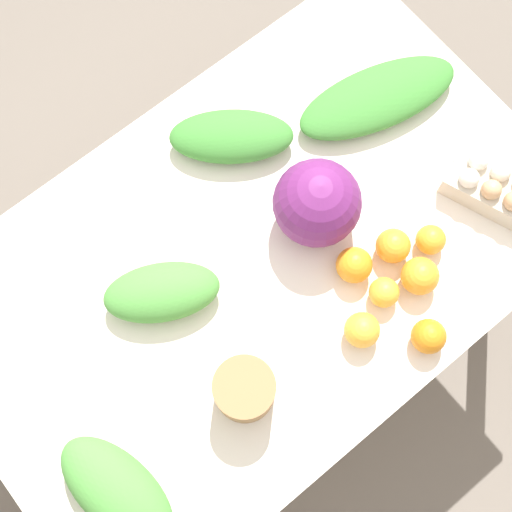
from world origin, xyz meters
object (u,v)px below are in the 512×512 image
object	(u,v)px
greens_bunch_beet_tops	(231,137)
orange_4	(431,240)
greens_bunch_dandelion	(117,491)
orange_1	(362,330)
egg_carton	(503,192)
cabbage_purple	(317,203)
orange_3	(429,336)
orange_5	(393,246)
orange_6	(384,292)
greens_bunch_chard	(162,292)
greens_bunch_kale	(378,98)
orange_2	(354,265)
orange_0	(420,276)
paper_bag	(245,390)

from	to	relation	value
greens_bunch_beet_tops	orange_4	world-z (taller)	greens_bunch_beet_tops
greens_bunch_dandelion	orange_1	xyz separation A→B (m)	(-0.57, 0.06, -0.01)
egg_carton	cabbage_purple	bearing A→B (deg)	36.59
orange_3	orange_5	bearing A→B (deg)	-111.11
orange_3	orange_5	distance (m)	0.20
egg_carton	orange_6	size ratio (longest dim) A/B	4.14
orange_1	orange_4	size ratio (longest dim) A/B	1.16
orange_6	cabbage_purple	bearing A→B (deg)	-90.33
orange_1	egg_carton	bearing A→B (deg)	-175.32
greens_bunch_beet_tops	orange_3	xyz separation A→B (m)	(-0.04, 0.61, -0.00)
egg_carton	greens_bunch_chard	world-z (taller)	egg_carton
greens_bunch_kale	egg_carton	bearing A→B (deg)	99.10
egg_carton	orange_1	bearing A→B (deg)	73.88
orange_1	orange_3	bearing A→B (deg)	135.57
greens_bunch_chard	orange_3	xyz separation A→B (m)	(-0.37, 0.42, -0.01)
greens_bunch_beet_tops	orange_6	bearing A→B (deg)	93.30
orange_5	greens_bunch_beet_tops	bearing A→B (deg)	-75.31
greens_bunch_chard	orange_1	size ratio (longest dim) A/B	3.25
greens_bunch_beet_tops	orange_2	xyz separation A→B (m)	(-0.02, 0.40, 0.00)
greens_bunch_beet_tops	orange_0	xyz separation A→B (m)	(-0.11, 0.50, 0.00)
egg_carton	paper_bag	distance (m)	0.70
orange_5	orange_6	distance (m)	0.10
paper_bag	orange_5	bearing A→B (deg)	-174.84
orange_0	orange_2	xyz separation A→B (m)	(0.09, -0.11, -0.00)
paper_bag	orange_0	distance (m)	0.44
greens_bunch_dandelion	orange_2	distance (m)	0.66
cabbage_purple	greens_bunch_kale	size ratio (longest dim) A/B	0.48
greens_bunch_chard	orange_2	world-z (taller)	greens_bunch_chard
greens_bunch_kale	orange_6	bearing A→B (deg)	49.98
egg_carton	orange_2	size ratio (longest dim) A/B	3.44
orange_1	orange_5	world-z (taller)	same
orange_3	greens_bunch_chard	bearing A→B (deg)	-48.39
orange_1	orange_2	distance (m)	0.14
greens_bunch_kale	greens_bunch_beet_tops	bearing A→B (deg)	-22.34
paper_bag	orange_3	world-z (taller)	paper_bag
orange_0	orange_2	bearing A→B (deg)	-49.09
orange_0	orange_3	bearing A→B (deg)	55.72
orange_1	orange_5	distance (m)	0.20
orange_5	orange_6	world-z (taller)	orange_5
cabbage_purple	orange_4	world-z (taller)	cabbage_purple
orange_2	greens_bunch_beet_tops	bearing A→B (deg)	-87.64
orange_4	orange_5	bearing A→B (deg)	-28.47
greens_bunch_beet_tops	orange_2	world-z (taller)	orange_2
egg_carton	orange_3	distance (m)	0.36
cabbage_purple	greens_bunch_beet_tops	bearing A→B (deg)	-83.49
orange_0	greens_bunch_dandelion	bearing A→B (deg)	-4.00
orange_0	orange_5	world-z (taller)	orange_0
greens_bunch_beet_tops	orange_2	distance (m)	0.40
greens_bunch_kale	orange_0	distance (m)	0.43
orange_4	orange_6	bearing A→B (deg)	8.64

